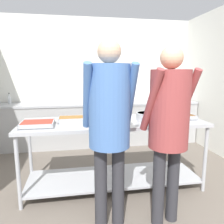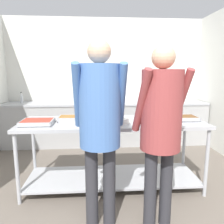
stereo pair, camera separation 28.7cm
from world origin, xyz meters
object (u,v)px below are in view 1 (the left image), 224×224
serving_tray_vegetables (179,117)px  sauce_pan (147,116)px  broccoli_bowl (103,124)px  plate_stack (121,120)px  serving_tray_greens (38,124)px  serving_tray_roast (74,119)px  guest_serving_right (109,116)px  water_bottle (9,99)px  guest_serving_left (169,119)px

serving_tray_vegetables → sauce_pan: bearing=-179.5°
broccoli_bowl → plate_stack: (0.25, 0.17, -0.00)m
serving_tray_greens → serving_tray_roast: 0.46m
guest_serving_right → water_bottle: size_ratio=8.19×
serving_tray_greens → water_bottle: 2.17m
serving_tray_vegetables → guest_serving_left: (-0.51, -0.79, 0.16)m
serving_tray_greens → sauce_pan: 1.36m
serving_tray_roast → guest_serving_left: guest_serving_left is taller
serving_tray_vegetables → guest_serving_left: bearing=-122.8°
serving_tray_roast → plate_stack: plate_stack is taller
serving_tray_roast → guest_serving_right: (0.32, -0.84, 0.19)m
guest_serving_right → water_bottle: bearing=120.7°
broccoli_bowl → guest_serving_right: guest_serving_right is taller
serving_tray_greens → guest_serving_left: (1.30, -0.69, 0.16)m
serving_tray_roast → guest_serving_right: bearing=-69.1°
broccoli_bowl → guest_serving_right: size_ratio=0.10×
guest_serving_left → guest_serving_right: bearing=174.6°
broccoli_bowl → serving_tray_vegetables: bearing=13.8°
serving_tray_vegetables → water_bottle: (-2.64, 1.90, 0.07)m
broccoli_bowl → serving_tray_vegetables: 1.10m
serving_tray_greens → serving_tray_vegetables: (1.81, 0.10, -0.00)m
serving_tray_greens → serving_tray_roast: same height
serving_tray_vegetables → serving_tray_roast: bearing=175.9°
guest_serving_left → broccoli_bowl: bearing=136.5°
serving_tray_roast → water_bottle: 2.19m
serving_tray_roast → water_bottle: (-1.25, 1.80, 0.07)m
serving_tray_roast → guest_serving_right: guest_serving_right is taller
plate_stack → serving_tray_vegetables: plate_stack is taller
sauce_pan → water_bottle: size_ratio=1.94×
plate_stack → sauce_pan: size_ratio=0.58×
serving_tray_greens → plate_stack: 0.99m
serving_tray_roast → water_bottle: water_bottle is taller
plate_stack → sauce_pan: sauce_pan is taller
plate_stack → guest_serving_right: (-0.25, -0.64, 0.19)m
serving_tray_greens → sauce_pan: sauce_pan is taller
broccoli_bowl → water_bottle: (-1.57, 2.16, 0.07)m
sauce_pan → serving_tray_vegetables: (0.45, 0.00, -0.03)m
sauce_pan → serving_tray_vegetables: sauce_pan is taller
serving_tray_roast → water_bottle: bearing=124.7°
serving_tray_greens → plate_stack: plate_stack is taller
broccoli_bowl → water_bottle: bearing=126.0°
serving_tray_roast → serving_tray_vegetables: bearing=-4.1°
serving_tray_roast → broccoli_bowl: size_ratio=2.15×
water_bottle → broccoli_bowl: bearing=-54.0°
guest_serving_right → plate_stack: bearing=68.6°
serving_tray_vegetables → plate_stack: bearing=-173.3°
broccoli_bowl → serving_tray_vegetables: broccoli_bowl is taller
guest_serving_left → water_bottle: 3.43m
broccoli_bowl → guest_serving_left: bearing=-43.5°
serving_tray_greens → broccoli_bowl: bearing=-12.1°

